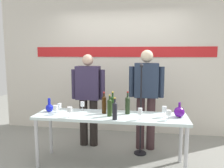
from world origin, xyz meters
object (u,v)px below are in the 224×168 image
at_px(wine_bottle_2, 113,104).
at_px(wine_glass_right_1, 140,112).
at_px(decanter_blue_left, 49,107).
at_px(wine_glass_left_1, 82,104).
at_px(wine_bottle_1, 115,110).
at_px(wine_glass_right_0, 169,113).
at_px(wine_glass_left_2, 59,106).
at_px(decanter_blue_right, 179,112).
at_px(microphone_stand, 141,125).
at_px(wine_bottle_0, 110,107).
at_px(presenter_right, 146,94).
at_px(wine_glass_left_0, 70,110).
at_px(wine_glass_left_3, 55,108).
at_px(display_table, 110,119).
at_px(wine_bottle_3, 104,104).
at_px(presenter_left, 88,95).
at_px(wine_glass_right_2, 164,109).
at_px(wine_bottle_4, 128,104).

height_order(wine_bottle_2, wine_glass_right_1, wine_bottle_2).
relative_size(decanter_blue_left, wine_glass_left_1, 1.46).
distance_m(wine_bottle_1, wine_glass_right_0, 0.71).
bearing_deg(wine_glass_left_2, decanter_blue_right, 0.30).
bearing_deg(microphone_stand, wine_bottle_0, -130.02).
distance_m(presenter_right, wine_glass_left_0, 1.35).
bearing_deg(wine_glass_right_1, wine_glass_left_3, 176.21).
xyz_separation_m(wine_bottle_2, wine_glass_left_3, (-0.80, -0.22, -0.04)).
bearing_deg(wine_glass_right_0, wine_glass_left_0, -176.96).
bearing_deg(wine_glass_left_2, presenter_right, 26.32).
distance_m(wine_glass_left_2, wine_glass_right_0, 1.58).
bearing_deg(wine_glass_left_3, display_table, 6.97).
bearing_deg(wine_bottle_2, wine_glass_left_2, -173.20).
distance_m(wine_bottle_2, wine_glass_left_3, 0.83).
bearing_deg(decanter_blue_right, microphone_stand, 143.42).
height_order(wine_bottle_0, wine_bottle_1, wine_bottle_0).
distance_m(wine_bottle_1, microphone_stand, 0.83).
distance_m(wine_glass_left_1, wine_glass_left_3, 0.42).
bearing_deg(wine_glass_left_2, wine_bottle_3, 3.59).
relative_size(display_table, wine_glass_right_0, 15.74).
bearing_deg(presenter_left, wine_bottle_0, -55.21).
height_order(wine_bottle_1, microphone_stand, microphone_stand).
relative_size(decanter_blue_right, wine_glass_right_1, 1.30).
xyz_separation_m(display_table, wine_glass_left_2, (-0.77, 0.03, 0.16)).
bearing_deg(microphone_stand, wine_glass_right_2, -52.99).
bearing_deg(wine_bottle_4, wine_bottle_1, -114.23).
height_order(wine_bottle_0, wine_glass_left_0, wine_bottle_0).
height_order(display_table, presenter_right, presenter_right).
relative_size(decanter_blue_left, wine_bottle_1, 0.69).
bearing_deg(microphone_stand, wine_bottle_1, -116.45).
bearing_deg(wine_bottle_3, display_table, -33.65).
relative_size(wine_bottle_1, wine_bottle_2, 0.95).
xyz_separation_m(decanter_blue_left, wine_bottle_1, (1.03, -0.26, 0.06)).
xyz_separation_m(wine_bottle_1, wine_glass_left_3, (-0.88, 0.12, -0.04)).
height_order(wine_bottle_3, wine_glass_right_2, wine_bottle_3).
bearing_deg(wine_glass_right_1, presenter_left, 137.94).
bearing_deg(wine_bottle_4, display_table, -157.68).
relative_size(presenter_left, microphone_stand, 1.10).
bearing_deg(wine_bottle_1, wine_glass_left_1, 144.96).
bearing_deg(wine_glass_left_0, wine_bottle_2, 31.17).
bearing_deg(decanter_blue_right, wine_glass_right_0, -132.10).
height_order(display_table, wine_glass_right_1, wine_glass_right_1).
bearing_deg(wine_glass_left_3, wine_glass_left_1, 39.82).
relative_size(wine_glass_left_0, microphone_stand, 0.10).
distance_m(display_table, microphone_stand, 0.64).
bearing_deg(wine_glass_left_1, wine_glass_right_1, -21.43).
bearing_deg(wine_glass_right_2, wine_bottle_4, 168.91).
bearing_deg(wine_glass_right_0, display_table, 170.28).
relative_size(wine_bottle_1, wine_glass_right_2, 1.94).
distance_m(wine_bottle_0, wine_bottle_2, 0.19).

